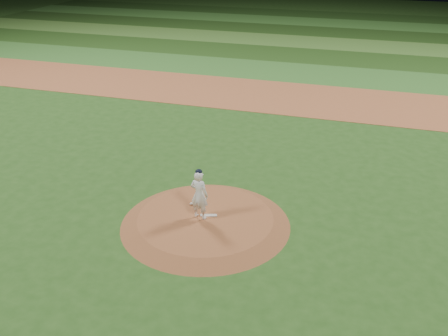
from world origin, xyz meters
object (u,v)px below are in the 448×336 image
Objects in this scene: rosin_bag at (192,204)px; pitcher_on_mound at (199,194)px; pitchers_mound at (205,221)px; pitching_rubber at (209,215)px.

rosin_bag is 1.21m from pitcher_on_mound.
pitcher_on_mound reaches higher than rosin_bag.
pitching_rubber is (0.07, 0.13, 0.14)m from pitchers_mound.
pitchers_mound is at bearing -41.49° from rosin_bag.
pitchers_mound is 3.18× the size of pitcher_on_mound.
pitchers_mound is 0.97m from rosin_bag.
pitcher_on_mound is (-0.17, -0.07, 0.98)m from pitchers_mound.
pitchers_mound is 10.18× the size of pitching_rubber.
rosin_bag is (-0.72, 0.63, 0.16)m from pitchers_mound.
pitching_rubber reaches higher than pitchers_mound.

